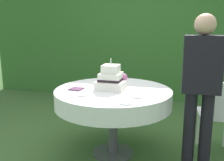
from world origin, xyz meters
TOP-DOWN VIEW (x-y plane):
  - ground_plane at (0.00, 0.00)m, footprint 20.00×20.00m
  - foliage_hedge at (0.00, 2.52)m, footprint 6.45×0.44m
  - cake_table at (0.00, 0.00)m, footprint 1.32×1.32m
  - wedding_cake at (-0.03, 0.03)m, footprint 0.33×0.32m
  - serving_plate_near at (0.25, -0.47)m, footprint 0.14×0.14m
  - serving_plate_far at (-0.11, 0.41)m, footprint 0.10×0.10m
  - serving_plate_left at (0.31, -0.23)m, footprint 0.14×0.14m
  - serving_plate_right at (-0.24, -0.32)m, footprint 0.11×0.11m
  - napkin_stack at (-0.40, -0.10)m, footprint 0.15×0.15m
  - garden_chair at (1.16, 0.27)m, footprint 0.44×0.44m
  - standing_person at (0.92, -0.16)m, footprint 0.37×0.21m

SIDE VIEW (x-z plane):
  - ground_plane at x=0.00m, z-range 0.00..0.00m
  - garden_chair at x=1.16m, z-range 0.10..0.99m
  - cake_table at x=0.00m, z-range 0.29..1.07m
  - serving_plate_near at x=0.25m, z-range 0.78..0.79m
  - serving_plate_far at x=-0.11m, z-range 0.78..0.79m
  - serving_plate_left at x=0.31m, z-range 0.78..0.79m
  - serving_plate_right at x=-0.24m, z-range 0.78..0.79m
  - napkin_stack at x=-0.40m, z-range 0.78..0.79m
  - wedding_cake at x=-0.03m, z-range 0.71..1.06m
  - standing_person at x=0.92m, z-range 0.13..1.73m
  - foliage_hedge at x=0.00m, z-range 0.00..2.87m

